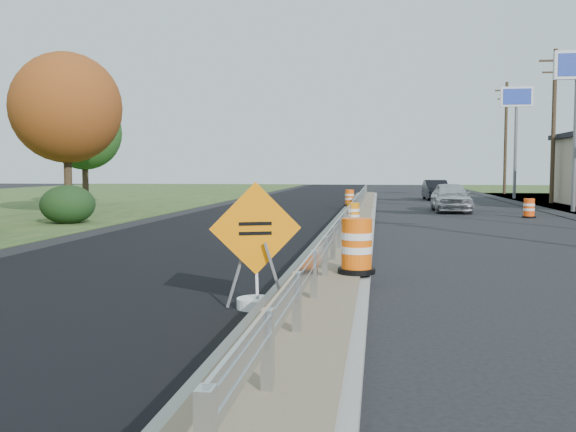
# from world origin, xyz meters

# --- Properties ---
(ground) EXTENTS (140.00, 140.00, 0.00)m
(ground) POSITION_xyz_m (0.00, 0.00, 0.00)
(ground) COLOR black
(ground) RESTS_ON ground
(milled_overlay) EXTENTS (7.20, 120.00, 0.01)m
(milled_overlay) POSITION_xyz_m (-4.40, 10.00, 0.01)
(milled_overlay) COLOR black
(milled_overlay) RESTS_ON ground
(median) EXTENTS (1.60, 55.00, 0.23)m
(median) POSITION_xyz_m (0.00, 8.00, 0.11)
(median) COLOR gray
(median) RESTS_ON ground
(guardrail) EXTENTS (0.10, 46.15, 0.72)m
(guardrail) POSITION_xyz_m (0.00, 9.00, 0.73)
(guardrail) COLOR silver
(guardrail) RESTS_ON median
(pylon_sign_north) EXTENTS (2.20, 0.30, 7.90)m
(pylon_sign_north) POSITION_xyz_m (10.50, 30.00, 6.48)
(pylon_sign_north) COLOR slate
(pylon_sign_north) RESTS_ON ground
(utility_pole_nmid) EXTENTS (1.90, 0.26, 9.40)m
(utility_pole_nmid) POSITION_xyz_m (11.50, 24.00, 4.93)
(utility_pole_nmid) COLOR #473523
(utility_pole_nmid) RESTS_ON ground
(utility_pole_north) EXTENTS (1.90, 0.26, 9.40)m
(utility_pole_north) POSITION_xyz_m (11.50, 39.00, 4.93)
(utility_pole_north) COLOR #473523
(utility_pole_north) RESTS_ON ground
(hedge_north) EXTENTS (2.09, 2.09, 1.52)m
(hedge_north) POSITION_xyz_m (-11.00, 6.00, 0.76)
(hedge_north) COLOR black
(hedge_north) RESTS_ON ground
(tree_near_red) EXTENTS (4.95, 4.95, 7.35)m
(tree_near_red) POSITION_xyz_m (-13.00, 10.00, 4.86)
(tree_near_red) COLOR #473523
(tree_near_red) RESTS_ON ground
(tree_near_back) EXTENTS (4.29, 4.29, 6.37)m
(tree_near_back) POSITION_xyz_m (-16.00, 18.00, 4.21)
(tree_near_back) COLOR #473523
(tree_near_back) RESTS_ON ground
(caution_sign) EXTENTS (1.33, 0.59, 1.94)m
(caution_sign) POSITION_xyz_m (-0.90, -7.88, 0.49)
(caution_sign) COLOR white
(caution_sign) RESTS_ON ground
(barrel_median_near) EXTENTS (0.69, 0.69, 1.01)m
(barrel_median_near) POSITION_xyz_m (0.55, -5.70, 0.71)
(barrel_median_near) COLOR black
(barrel_median_near) RESTS_ON median
(barrel_median_mid) EXTENTS (0.53, 0.53, 0.78)m
(barrel_median_mid) POSITION_xyz_m (0.10, 4.13, 0.60)
(barrel_median_mid) COLOR black
(barrel_median_mid) RESTS_ON median
(barrel_median_far) EXTENTS (0.57, 0.57, 0.83)m
(barrel_median_far) POSITION_xyz_m (-0.55, 15.86, 0.63)
(barrel_median_far) COLOR black
(barrel_median_far) RESTS_ON median
(barrel_shoulder_near) EXTENTS (0.57, 0.57, 0.84)m
(barrel_shoulder_near) POSITION_xyz_m (7.45, 11.76, 0.40)
(barrel_shoulder_near) COLOR black
(barrel_shoulder_near) RESTS_ON ground
(car_silver) EXTENTS (1.80, 4.40, 1.49)m
(car_silver) POSITION_xyz_m (4.50, 15.29, 0.75)
(car_silver) COLOR #BABABF
(car_silver) RESTS_ON ground
(car_dark_mid) EXTENTS (1.68, 4.24, 1.37)m
(car_dark_mid) POSITION_xyz_m (4.82, 27.61, 0.69)
(car_dark_mid) COLOR black
(car_dark_mid) RESTS_ON ground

